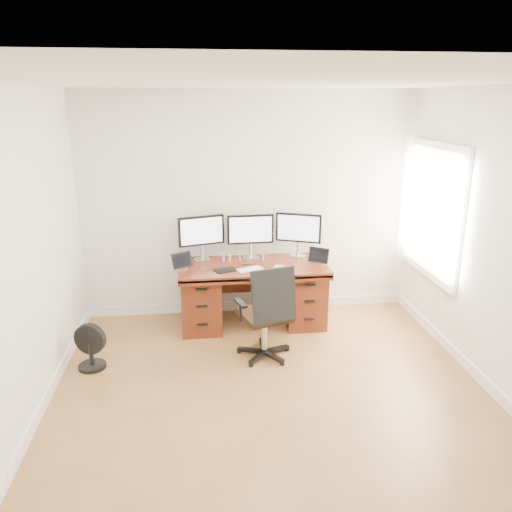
{
  "coord_description": "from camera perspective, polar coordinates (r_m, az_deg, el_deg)",
  "views": [
    {
      "loc": [
        -0.6,
        -3.63,
        2.58
      ],
      "look_at": [
        0.0,
        1.5,
        0.95
      ],
      "focal_mm": 35.0,
      "sensor_mm": 36.0,
      "label": 1
    }
  ],
  "objects": [
    {
      "name": "monitor_left",
      "position": [
        5.89,
        -6.26,
        2.71
      ],
      "size": [
        0.54,
        0.19,
        0.53
      ],
      "rotation": [
        0.0,
        0.0,
        0.29
      ],
      "color": "silver",
      "rests_on": "desk"
    },
    {
      "name": "figurine_brown",
      "position": [
        5.88,
        -1.91,
        -0.16
      ],
      "size": [
        0.03,
        0.03,
        0.09
      ],
      "color": "#985951",
      "rests_on": "desk"
    },
    {
      "name": "keyboard",
      "position": [
        5.59,
        -0.71,
        -1.52
      ],
      "size": [
        0.31,
        0.22,
        0.01
      ],
      "primitive_type": "cube",
      "rotation": [
        0.0,
        0.0,
        0.38
      ],
      "color": "white",
      "rests_on": "desk"
    },
    {
      "name": "monitor_center",
      "position": [
        5.92,
        -0.64,
        2.9
      ],
      "size": [
        0.55,
        0.15,
        0.53
      ],
      "rotation": [
        0.0,
        0.0,
        0.03
      ],
      "color": "silver",
      "rests_on": "desk"
    },
    {
      "name": "drawing_tablet",
      "position": [
        5.58,
        -3.48,
        -1.62
      ],
      "size": [
        0.28,
        0.23,
        0.01
      ],
      "primitive_type": "cube",
      "rotation": [
        0.0,
        0.0,
        0.36
      ],
      "color": "black",
      "rests_on": "desk"
    },
    {
      "name": "tablet_left",
      "position": [
        5.66,
        -8.46,
        -0.64
      ],
      "size": [
        0.24,
        0.17,
        0.19
      ],
      "rotation": [
        0.0,
        0.0,
        0.5
      ],
      "color": "silver",
      "rests_on": "desk"
    },
    {
      "name": "right_wall",
      "position": [
        4.71,
        27.08,
        0.47
      ],
      "size": [
        0.1,
        4.5,
        2.7
      ],
      "color": "white",
      "rests_on": "ground"
    },
    {
      "name": "back_wall",
      "position": [
        6.04,
        -0.83,
        5.75
      ],
      "size": [
        4.0,
        0.1,
        2.7
      ],
      "primitive_type": "cube",
      "color": "white",
      "rests_on": "ground"
    },
    {
      "name": "figurine_purple",
      "position": [
        5.86,
        -3.77,
        -0.23
      ],
      "size": [
        0.03,
        0.03,
        0.09
      ],
      "color": "#A36EE4",
      "rests_on": "desk"
    },
    {
      "name": "desk",
      "position": [
        5.91,
        -0.37,
        -4.12
      ],
      "size": [
        1.7,
        0.8,
        0.75
      ],
      "color": "#562111",
      "rests_on": "ground"
    },
    {
      "name": "phone",
      "position": [
        5.78,
        -0.95,
        -0.89
      ],
      "size": [
        0.13,
        0.07,
        0.01
      ],
      "primitive_type": "cube",
      "rotation": [
        0.0,
        0.0,
        -0.04
      ],
      "color": "black",
      "rests_on": "desk"
    },
    {
      "name": "monitor_right",
      "position": [
        6.01,
        4.87,
        3.05
      ],
      "size": [
        0.52,
        0.25,
        0.53
      ],
      "rotation": [
        0.0,
        0.0,
        -0.4
      ],
      "color": "silver",
      "rests_on": "desk"
    },
    {
      "name": "tablet_right",
      "position": [
        5.82,
        7.19,
        -0.08
      ],
      "size": [
        0.24,
        0.19,
        0.19
      ],
      "rotation": [
        0.0,
        0.0,
        -0.57
      ],
      "color": "silver",
      "rests_on": "desk"
    },
    {
      "name": "trackpad",
      "position": [
        5.68,
        2.72,
        -1.27
      ],
      "size": [
        0.16,
        0.16,
        0.01
      ],
      "primitive_type": "cube",
      "rotation": [
        0.0,
        0.0,
        -0.38
      ],
      "color": "#B6B9BE",
      "rests_on": "desk"
    },
    {
      "name": "floor_fan",
      "position": [
        5.29,
        -18.4,
        -9.86
      ],
      "size": [
        0.32,
        0.27,
        0.47
      ],
      "rotation": [
        0.0,
        0.0,
        -0.32
      ],
      "color": "black",
      "rests_on": "ground"
    },
    {
      "name": "figurine_blue",
      "position": [
        5.9,
        0.79,
        -0.07
      ],
      "size": [
        0.03,
        0.03,
        0.09
      ],
      "color": "#699CEC",
      "rests_on": "desk"
    },
    {
      "name": "office_chair",
      "position": [
        5.16,
        1.19,
        -8.25
      ],
      "size": [
        0.68,
        0.68,
        1.02
      ],
      "rotation": [
        0.0,
        0.0,
        0.29
      ],
      "color": "black",
      "rests_on": "ground"
    },
    {
      "name": "ground",
      "position": [
        4.49,
        2.33,
        -17.53
      ],
      "size": [
        4.5,
        4.5,
        0.0
      ],
      "primitive_type": "plane",
      "color": "olive",
      "rests_on": "ground"
    },
    {
      "name": "figurine_yellow",
      "position": [
        5.87,
        -3.04,
        -0.2
      ],
      "size": [
        0.03,
        0.03,
        0.09
      ],
      "color": "tan",
      "rests_on": "desk"
    }
  ]
}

